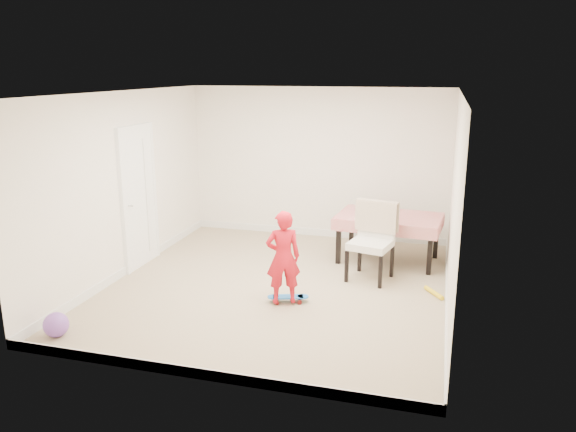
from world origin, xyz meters
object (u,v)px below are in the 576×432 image
(child, at_px, (283,260))
(balloon, at_px, (56,325))
(dining_table, at_px, (388,238))
(skateboard, at_px, (288,299))
(dining_chair, at_px, (370,242))

(child, height_order, balloon, child)
(dining_table, xyz_separation_m, balloon, (-3.29, -3.56, -0.22))
(dining_table, xyz_separation_m, skateboard, (-1.06, -1.95, -0.32))
(dining_table, relative_size, child, 1.30)
(dining_chair, distance_m, skateboard, 1.49)
(skateboard, bearing_deg, dining_table, 44.11)
(skateboard, bearing_deg, dining_chair, 32.94)
(dining_table, bearing_deg, skateboard, -113.10)
(skateboard, height_order, balloon, balloon)
(dining_table, relative_size, balloon, 5.52)
(dining_table, relative_size, skateboard, 2.93)
(child, distance_m, balloon, 2.70)
(skateboard, relative_size, child, 0.44)
(skateboard, xyz_separation_m, child, (-0.04, -0.09, 0.56))
(dining_table, height_order, balloon, dining_table)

